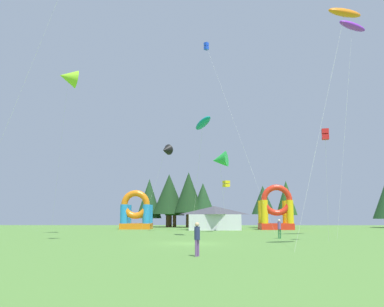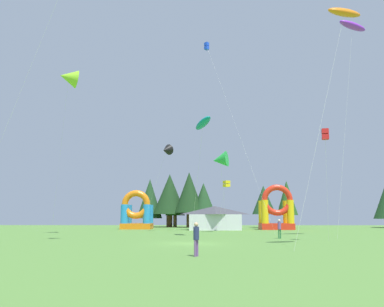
{
  "view_description": "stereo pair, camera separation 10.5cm",
  "coord_description": "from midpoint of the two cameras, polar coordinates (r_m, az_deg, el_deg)",
  "views": [
    {
      "loc": [
        0.61,
        -30.75,
        2.06
      ],
      "look_at": [
        0.0,
        7.11,
        7.96
      ],
      "focal_mm": 37.52,
      "sensor_mm": 36.0,
      "label": 1
    },
    {
      "loc": [
        0.72,
        -30.75,
        2.06
      ],
      "look_at": [
        0.0,
        7.11,
        7.96
      ],
      "focal_mm": 37.52,
      "sensor_mm": 36.0,
      "label": 2
    }
  ],
  "objects": [
    {
      "name": "tree_row_5",
      "position": [
        73.52,
        -0.36,
        -5.57
      ],
      "size": [
        5.34,
        5.34,
        10.01
      ],
      "color": "#4C331E",
      "rests_on": "ground_plane"
    },
    {
      "name": "tree_row_3",
      "position": [
        75.48,
        -3.16,
        -5.8
      ],
      "size": [
        6.11,
        6.11,
        9.83
      ],
      "color": "#4C331E",
      "rests_on": "ground_plane"
    },
    {
      "name": "kite_black_delta",
      "position": [
        55.42,
        -3.63,
        0.5
      ],
      "size": [
        4.63,
        3.34,
        11.91
      ],
      "color": "black",
      "rests_on": "ground_plane"
    },
    {
      "name": "tree_row_6",
      "position": [
        73.29,
        1.69,
        -6.65
      ],
      "size": [
        4.73,
        4.73,
        8.0
      ],
      "color": "#4C331E",
      "rests_on": "ground_plane"
    },
    {
      "name": "tree_row_2",
      "position": [
        77.0,
        -5.99,
        -6.4
      ],
      "size": [
        4.79,
        4.79,
        9.03
      ],
      "color": "#4C331E",
      "rests_on": "ground_plane"
    },
    {
      "name": "kite_blue_box",
      "position": [
        57.85,
        2.21,
        14.85
      ],
      "size": [
        7.77,
        7.93,
        26.01
      ],
      "color": "blue",
      "rests_on": "ground_plane"
    },
    {
      "name": "ground_plane",
      "position": [
        30.83,
        -0.16,
        -12.68
      ],
      "size": [
        120.0,
        120.0,
        0.0
      ],
      "primitive_type": "plane",
      "color": "#548438"
    },
    {
      "name": "tree_row_8",
      "position": [
        73.32,
        13.37,
        -6.18
      ],
      "size": [
        3.7,
        3.7,
        8.25
      ],
      "color": "#4C331E",
      "rests_on": "ground_plane"
    },
    {
      "name": "tree_row_4",
      "position": [
        74.83,
        -2.37,
        -7.16
      ],
      "size": [
        3.63,
        3.63,
        6.47
      ],
      "color": "#4C331E",
      "rests_on": "ground_plane"
    },
    {
      "name": "kite_green_delta",
      "position": [
        51.54,
        4.08,
        -0.9
      ],
      "size": [
        2.52,
        4.45,
        10.27
      ],
      "color": "green",
      "rests_on": "ground_plane"
    },
    {
      "name": "inflatable_blue_arch",
      "position": [
        62.7,
        11.97,
        -8.21
      ],
      "size": [
        4.89,
        3.86,
        6.73
      ],
      "color": "red",
      "rests_on": "ground_plane"
    },
    {
      "name": "festival_tent",
      "position": [
        60.05,
        3.32,
        -9.14
      ],
      "size": [
        7.49,
        4.46,
        3.49
      ],
      "color": "silver",
      "rests_on": "ground_plane"
    },
    {
      "name": "kite_purple_parafoil",
      "position": [
        45.86,
        21.92,
        16.47
      ],
      "size": [
        5.08,
        2.98,
        21.86
      ],
      "color": "purple",
      "rests_on": "ground_plane"
    },
    {
      "name": "tree_row_7",
      "position": [
        73.79,
        10.19,
        -6.55
      ],
      "size": [
        4.21,
        4.21,
        7.45
      ],
      "color": "#4C331E",
      "rests_on": "ground_plane"
    },
    {
      "name": "person_far_side",
      "position": [
        38.13,
        12.39,
        -10.18
      ],
      "size": [
        0.36,
        0.36,
        1.75
      ],
      "rotation": [
        0.0,
        0.0,
        3.38
      ],
      "color": "#33723F",
      "rests_on": "ground_plane"
    },
    {
      "name": "kite_lime_delta",
      "position": [
        48.51,
        -17.08,
        10.28
      ],
      "size": [
        4.74,
        7.72,
        18.77
      ],
      "color": "#8CD826",
      "rests_on": "ground_plane"
    },
    {
      "name": "kite_red_box",
      "position": [
        34.9,
        18.49,
        2.59
      ],
      "size": [
        0.65,
        1.87,
        9.17
      ],
      "color": "red",
      "rests_on": "ground_plane"
    },
    {
      "name": "inflatable_red_slide",
      "position": [
        64.44,
        -7.81,
        -8.62
      ],
      "size": [
        4.71,
        4.36,
        6.04
      ],
      "color": "orange",
      "rests_on": "ground_plane"
    },
    {
      "name": "kite_teal_parafoil",
      "position": [
        41.3,
        1.66,
        4.33
      ],
      "size": [
        2.41,
        5.28,
        12.27
      ],
      "color": "#0C7F7A",
      "rests_on": "ground_plane"
    },
    {
      "name": "kite_yellow_box",
      "position": [
        54.8,
        4.99,
        -4.32
      ],
      "size": [
        1.88,
        2.97,
        6.78
      ],
      "color": "yellow",
      "rests_on": "ground_plane"
    },
    {
      "name": "person_near_camera",
      "position": [
        21.09,
        0.75,
        -11.65
      ],
      "size": [
        0.42,
        0.42,
        1.73
      ],
      "rotation": [
        0.0,
        0.0,
        4.06
      ],
      "color": "#724C8C",
      "rests_on": "ground_plane"
    },
    {
      "name": "kite_orange_parafoil",
      "position": [
        31.11,
        20.93,
        18.18
      ],
      "size": [
        6.05,
        3.08,
        16.46
      ],
      "color": "orange",
      "rests_on": "ground_plane"
    }
  ]
}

